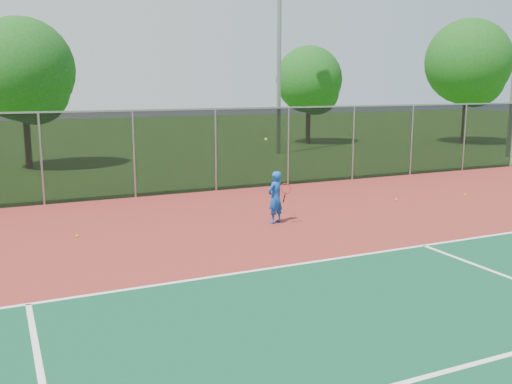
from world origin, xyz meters
The scene contains 11 objects.
ground centered at (0.00, 0.00, 0.00)m, with size 120.00×120.00×0.00m, color #2D5B1A.
court_apron centered at (0.00, 2.00, 0.01)m, with size 30.00×20.00×0.02m, color maroon.
fence_back centered at (0.00, 12.00, 1.56)m, with size 30.00×0.06×3.03m.
tennis_player centered at (-0.25, 6.61, 0.77)m, with size 0.64×0.69×2.42m.
practice_ball_2 centered at (4.90, 7.74, 0.06)m, with size 0.07×0.07×0.07m, color #B8D919.
practice_ball_3 centered at (7.64, 7.36, 0.06)m, with size 0.07×0.07×0.07m, color #B8D919.
practice_ball_4 centered at (-5.58, 7.36, 0.06)m, with size 0.07×0.07×0.07m, color #B8D919.
floodlight_n centered at (7.28, 21.26, 7.11)m, with size 0.90×0.40×12.67m.
tree_back_left centered at (-5.83, 20.83, 4.33)m, with size 4.70×4.70×6.90m.
tree_back_mid centered at (11.68, 25.35, 3.98)m, with size 4.32×4.32×6.35m.
tree_back_right centered at (20.92, 20.92, 5.05)m, with size 5.48×5.48×8.04m.
Camera 1 is at (-7.32, -7.46, 3.91)m, focal length 40.00 mm.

